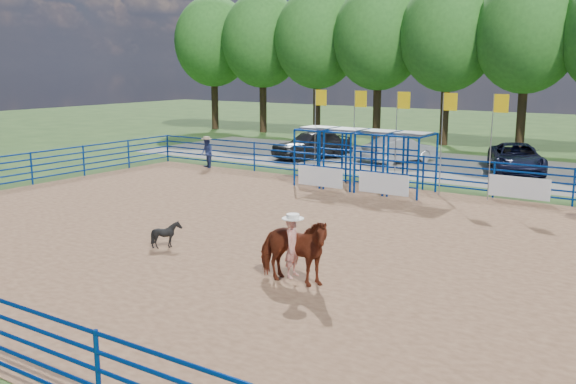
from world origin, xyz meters
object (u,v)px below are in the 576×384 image
(calf, at_px, (167,235))
(car_c, at_px, (516,158))
(spectator_cowboy, at_px, (207,152))
(car_b, at_px, (400,150))
(horse_and_rider, at_px, (293,247))
(car_a, at_px, (312,144))

(calf, xyz_separation_m, car_c, (4.94, 19.57, 0.31))
(spectator_cowboy, relative_size, car_b, 0.38)
(horse_and_rider, height_order, car_a, horse_and_rider)
(spectator_cowboy, relative_size, car_c, 0.31)
(horse_and_rider, relative_size, car_c, 0.48)
(horse_and_rider, height_order, spectator_cowboy, horse_and_rider)
(calf, distance_m, spectator_cowboy, 14.96)
(car_a, distance_m, car_c, 11.17)
(calf, height_order, car_b, car_b)
(spectator_cowboy, xyz_separation_m, car_b, (7.56, 7.37, -0.12))
(horse_and_rider, xyz_separation_m, car_b, (-6.11, 20.06, -0.24))
(spectator_cowboy, bearing_deg, car_b, 44.28)
(car_b, relative_size, car_c, 0.83)
(spectator_cowboy, bearing_deg, car_a, 65.62)
(spectator_cowboy, distance_m, car_c, 15.70)
(calf, xyz_separation_m, spectator_cowboy, (-8.84, 12.07, 0.42))
(car_b, bearing_deg, calf, 118.61)
(spectator_cowboy, xyz_separation_m, car_a, (2.72, 6.00, -0.00))
(horse_and_rider, xyz_separation_m, car_c, (0.12, 20.19, -0.23))
(horse_and_rider, xyz_separation_m, spectator_cowboy, (-13.67, 12.68, -0.12))
(car_a, height_order, car_c, car_a)
(calf, relative_size, spectator_cowboy, 0.49)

